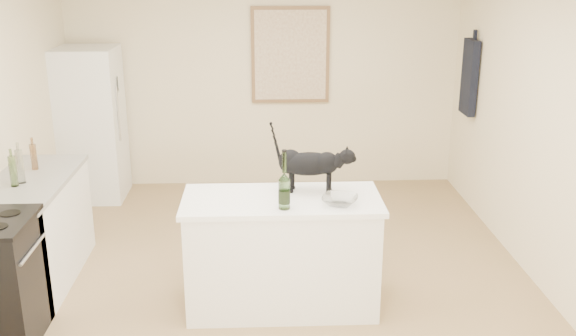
{
  "coord_description": "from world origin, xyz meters",
  "views": [
    {
      "loc": [
        -0.05,
        -4.79,
        2.63
      ],
      "look_at": [
        0.15,
        -0.15,
        1.12
      ],
      "focal_mm": 40.66,
      "sensor_mm": 36.0,
      "label": 1
    }
  ],
  "objects_px": {
    "fridge": "(90,124)",
    "wine_bottle": "(284,183)",
    "black_cat": "(309,167)",
    "glass_bowl": "(340,201)"
  },
  "relations": [
    {
      "from": "fridge",
      "to": "wine_bottle",
      "type": "height_order",
      "value": "fridge"
    },
    {
      "from": "fridge",
      "to": "black_cat",
      "type": "xyz_separation_m",
      "value": [
        2.26,
        -2.42,
        0.25
      ]
    },
    {
      "from": "wine_bottle",
      "to": "glass_bowl",
      "type": "distance_m",
      "value": 0.44
    },
    {
      "from": "black_cat",
      "to": "wine_bottle",
      "type": "xyz_separation_m",
      "value": [
        -0.2,
        -0.35,
        -0.01
      ]
    },
    {
      "from": "wine_bottle",
      "to": "glass_bowl",
      "type": "height_order",
      "value": "wine_bottle"
    },
    {
      "from": "black_cat",
      "to": "glass_bowl",
      "type": "height_order",
      "value": "black_cat"
    },
    {
      "from": "black_cat",
      "to": "glass_bowl",
      "type": "relative_size",
      "value": 2.21
    },
    {
      "from": "black_cat",
      "to": "fridge",
      "type": "bearing_deg",
      "value": 145.45
    },
    {
      "from": "glass_bowl",
      "to": "fridge",
      "type": "bearing_deg",
      "value": 132.39
    },
    {
      "from": "black_cat",
      "to": "wine_bottle",
      "type": "distance_m",
      "value": 0.4
    }
  ]
}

